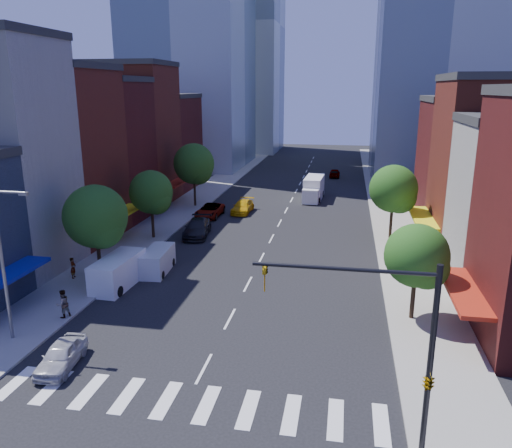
# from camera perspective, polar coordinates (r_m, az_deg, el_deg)

# --- Properties ---
(ground) EXTENTS (220.00, 220.00, 0.00)m
(ground) POSITION_cam_1_polar(r_m,az_deg,el_deg) (27.71, -5.96, -16.11)
(ground) COLOR black
(ground) RESTS_ON ground
(sidewalk_left) EXTENTS (5.00, 120.00, 0.15)m
(sidewalk_left) POSITION_cam_1_polar(r_m,az_deg,el_deg) (67.12, -6.77, 2.87)
(sidewalk_left) COLOR gray
(sidewalk_left) RESTS_ON ground
(sidewalk_right) EXTENTS (5.00, 120.00, 0.15)m
(sidewalk_right) POSITION_cam_1_polar(r_m,az_deg,el_deg) (64.49, 15.01, 1.94)
(sidewalk_right) COLOR gray
(sidewalk_right) RESTS_ON ground
(crosswalk) EXTENTS (19.00, 3.00, 0.01)m
(crosswalk) POSITION_cam_1_polar(r_m,az_deg,el_deg) (25.31, -7.95, -19.53)
(crosswalk) COLOR silver
(crosswalk) RESTS_ON ground
(bldg_left_2) EXTENTS (12.00, 9.00, 16.00)m
(bldg_left_2) POSITION_cam_1_polar(r_m,az_deg,el_deg) (51.78, -22.61, 7.03)
(bldg_left_2) COLOR maroon
(bldg_left_2) RESTS_ON ground
(bldg_left_3) EXTENTS (12.00, 8.00, 15.00)m
(bldg_left_3) POSITION_cam_1_polar(r_m,az_deg,el_deg) (59.11, -18.15, 7.84)
(bldg_left_3) COLOR #4B1312
(bldg_left_3) RESTS_ON ground
(bldg_left_4) EXTENTS (12.00, 9.00, 17.00)m
(bldg_left_4) POSITION_cam_1_polar(r_m,az_deg,el_deg) (66.56, -14.76, 9.72)
(bldg_left_4) COLOR maroon
(bldg_left_4) RESTS_ON ground
(bldg_left_5) EXTENTS (12.00, 10.00, 13.00)m
(bldg_left_5) POSITION_cam_1_polar(r_m,az_deg,el_deg) (75.44, -11.63, 8.98)
(bldg_left_5) COLOR #4B1312
(bldg_left_5) RESTS_ON ground
(bldg_right_2) EXTENTS (12.00, 10.00, 15.00)m
(bldg_right_2) POSITION_cam_1_polar(r_m,az_deg,el_deg) (49.20, 26.95, 5.58)
(bldg_right_2) COLOR maroon
(bldg_right_2) RESTS_ON ground
(bldg_right_3) EXTENTS (12.00, 10.00, 13.00)m
(bldg_right_3) POSITION_cam_1_polar(r_m,az_deg,el_deg) (58.89, 24.18, 6.25)
(bldg_right_3) COLOR #4B1312
(bldg_right_3) RESTS_ON ground
(tower_far_w) EXTENTS (18.00, 18.00, 56.00)m
(tower_far_w) POSITION_cam_1_polar(r_m,az_deg,el_deg) (121.01, -1.77, 21.74)
(tower_far_w) COLOR #9EA5AD
(tower_far_w) RESTS_ON ground
(traffic_signal) EXTENTS (7.24, 2.24, 8.00)m
(traffic_signal) POSITION_cam_1_polar(r_m,az_deg,el_deg) (21.05, 17.77, -14.63)
(traffic_signal) COLOR black
(traffic_signal) RESTS_ON sidewalk_right
(streetlight) EXTENTS (2.25, 0.25, 9.00)m
(streetlight) POSITION_cam_1_polar(r_m,az_deg,el_deg) (31.51, -26.83, -3.24)
(streetlight) COLOR slate
(streetlight) RESTS_ON sidewalk_left
(tree_left_near) EXTENTS (4.80, 4.80, 7.30)m
(tree_left_near) POSITION_cam_1_polar(r_m,az_deg,el_deg) (39.38, -17.70, 0.55)
(tree_left_near) COLOR black
(tree_left_near) RESTS_ON sidewalk_left
(tree_left_mid) EXTENTS (4.20, 4.20, 6.65)m
(tree_left_mid) POSITION_cam_1_polar(r_m,az_deg,el_deg) (49.16, -11.76, 3.39)
(tree_left_mid) COLOR black
(tree_left_mid) RESTS_ON sidewalk_left
(tree_left_far) EXTENTS (5.00, 5.00, 7.75)m
(tree_left_far) POSITION_cam_1_polar(r_m,az_deg,el_deg) (62.03, -6.99, 6.66)
(tree_left_far) COLOR black
(tree_left_far) RESTS_ON sidewalk_left
(tree_right_near) EXTENTS (4.00, 4.00, 6.20)m
(tree_right_near) POSITION_cam_1_polar(r_m,az_deg,el_deg) (32.57, 18.14, -3.77)
(tree_right_near) COLOR black
(tree_right_near) RESTS_ON sidewalk_right
(tree_right_far) EXTENTS (4.60, 4.60, 7.20)m
(tree_right_far) POSITION_cam_1_polar(r_m,az_deg,el_deg) (49.71, 15.60, 3.67)
(tree_right_far) COLOR black
(tree_right_far) RESTS_ON sidewalk_right
(parked_car_front) EXTENTS (2.07, 4.19, 1.38)m
(parked_car_front) POSITION_cam_1_polar(r_m,az_deg,el_deg) (29.27, -21.36, -13.79)
(parked_car_front) COLOR #B1B1B6
(parked_car_front) RESTS_ON ground
(parked_car_second) EXTENTS (1.69, 4.86, 1.60)m
(parked_car_second) POSITION_cam_1_polar(r_m,az_deg,el_deg) (40.14, -14.60, -5.03)
(parked_car_second) COLOR black
(parked_car_second) RESTS_ON ground
(parked_car_third) EXTENTS (2.60, 5.42, 1.49)m
(parked_car_third) POSITION_cam_1_polar(r_m,az_deg,el_deg) (57.73, -5.31, 1.55)
(parked_car_third) COLOR #999999
(parked_car_third) RESTS_ON ground
(parked_car_rear) EXTENTS (2.99, 5.91, 1.64)m
(parked_car_rear) POSITION_cam_1_polar(r_m,az_deg,el_deg) (50.38, -6.73, -0.45)
(parked_car_rear) COLOR black
(parked_car_rear) RESTS_ON ground
(cargo_van_near) EXTENTS (2.37, 5.42, 2.27)m
(cargo_van_near) POSITION_cam_1_polar(r_m,az_deg,el_deg) (38.71, -15.60, -5.35)
(cargo_van_near) COLOR white
(cargo_van_near) RESTS_ON ground
(cargo_van_far) EXTENTS (2.08, 4.56, 1.89)m
(cargo_van_far) POSITION_cam_1_polar(r_m,az_deg,el_deg) (40.97, -11.25, -4.19)
(cargo_van_far) COLOR silver
(cargo_van_far) RESTS_ON ground
(taxi) EXTENTS (2.21, 5.04, 1.44)m
(taxi) POSITION_cam_1_polar(r_m,az_deg,el_deg) (59.44, -1.53, 1.99)
(taxi) COLOR #EDB60C
(taxi) RESTS_ON ground
(traffic_car_oncoming) EXTENTS (1.99, 4.67, 1.50)m
(traffic_car_oncoming) POSITION_cam_1_polar(r_m,az_deg,el_deg) (74.09, 6.43, 4.58)
(traffic_car_oncoming) COLOR black
(traffic_car_oncoming) RESTS_ON ground
(traffic_car_far) EXTENTS (1.69, 4.15, 1.41)m
(traffic_car_far) POSITION_cam_1_polar(r_m,az_deg,el_deg) (84.50, 8.98, 5.78)
(traffic_car_far) COLOR #999999
(traffic_car_far) RESTS_ON ground
(box_truck) EXTENTS (2.58, 7.42, 2.95)m
(box_truck) POSITION_cam_1_polar(r_m,az_deg,el_deg) (66.99, 6.59, 4.00)
(box_truck) COLOR white
(box_truck) RESTS_ON ground
(pedestrian_near) EXTENTS (0.49, 0.66, 1.64)m
(pedestrian_near) POSITION_cam_1_polar(r_m,az_deg,el_deg) (41.18, -20.17, -4.72)
(pedestrian_near) COLOR #999999
(pedestrian_near) RESTS_ON sidewalk_left
(pedestrian_far) EXTENTS (1.05, 1.13, 1.85)m
(pedestrian_far) POSITION_cam_1_polar(r_m,az_deg,el_deg) (34.55, -21.22, -8.49)
(pedestrian_far) COLOR #999999
(pedestrian_far) RESTS_ON sidewalk_left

